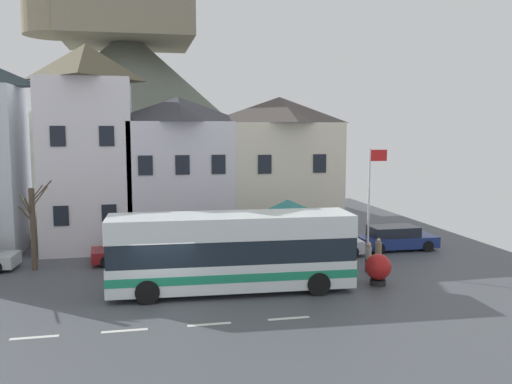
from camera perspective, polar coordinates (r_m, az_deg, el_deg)
name	(u,v)px	position (r m, az deg, el deg)	size (l,w,h in m)	color
ground_plane	(164,304)	(22.95, -9.58, -11.51)	(40.00, 60.00, 0.07)	#494D53
townhouse_01	(89,146)	(34.41, -17.10, 4.62)	(5.05, 6.98, 12.06)	white
townhouse_02	(179,171)	(34.01, -8.08, 2.24)	(6.14, 6.12, 9.00)	white
townhouse_03	(279,168)	(35.09, 2.44, 2.49)	(6.70, 6.22, 9.07)	silver
hilltop_castle	(128,112)	(51.46, -13.21, 8.15)	(36.01, 36.01, 24.46)	#5A6155
transit_bus	(232,253)	(23.86, -2.56, -6.36)	(10.70, 3.12, 3.40)	white
bus_shelter	(287,211)	(27.84, 3.31, -1.95)	(3.60, 3.60, 3.49)	#473D33
parked_car_01	(396,238)	(33.11, 14.40, -4.70)	(4.59, 2.00, 1.40)	navy
parked_car_02	(133,250)	(29.89, -12.71, -5.96)	(4.57, 2.25, 1.30)	maroon
parked_car_03	(323,243)	(30.94, 7.07, -5.29)	(4.23, 2.16, 1.45)	silver
pedestrian_00	(368,254)	(27.72, 11.69, -6.42)	(0.31, 0.30, 1.52)	#38332D
pedestrian_01	(378,251)	(28.44, 12.68, -6.03)	(0.34, 0.34, 1.57)	#38332D
public_bench	(233,251)	(29.75, -2.44, -6.20)	(1.43, 0.48, 0.87)	#33473D
flagpole	(371,199)	(27.65, 11.89, -0.74)	(0.95, 0.10, 6.12)	silver
harbour_buoy	(378,268)	(25.56, 12.66, -7.76)	(1.19, 1.19, 1.44)	black
bare_tree_02	(33,226)	(29.45, -22.31, -3.32)	(1.76, 1.42, 4.56)	brown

